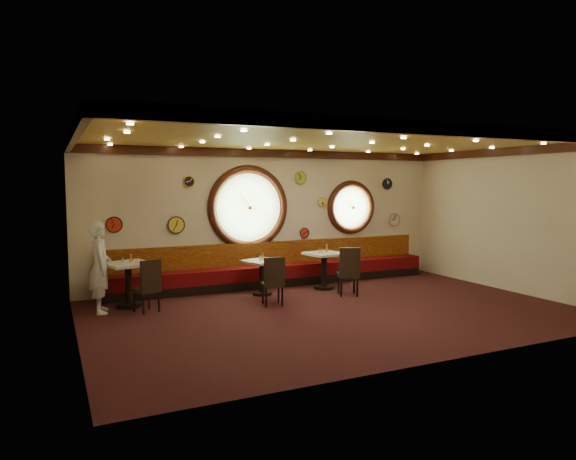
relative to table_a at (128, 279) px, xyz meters
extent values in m
cube|color=black|center=(3.46, -2.02, -0.55)|extent=(9.00, 6.00, 0.00)
cube|color=gold|center=(3.46, -2.02, 2.65)|extent=(9.00, 6.00, 0.02)
cube|color=beige|center=(3.46, 0.98, 1.05)|extent=(9.00, 0.02, 3.20)
cube|color=beige|center=(3.46, -5.02, 1.05)|extent=(9.00, 0.02, 3.20)
cube|color=beige|center=(-1.04, -2.02, 1.05)|extent=(0.02, 6.00, 3.20)
cube|color=beige|center=(7.96, -2.02, 1.05)|extent=(0.02, 6.00, 3.20)
cube|color=black|center=(3.46, 0.93, 2.56)|extent=(9.00, 0.10, 0.18)
cube|color=black|center=(3.46, -4.97, 2.56)|extent=(9.00, 0.10, 0.18)
cube|color=black|center=(-0.99, -2.02, 2.56)|extent=(0.10, 6.00, 0.18)
cube|color=black|center=(7.91, -2.02, 2.56)|extent=(0.10, 6.00, 0.18)
cube|color=black|center=(3.46, 0.70, -0.45)|extent=(8.00, 0.55, 0.20)
cube|color=#55070C|center=(3.46, 0.70, -0.20)|extent=(8.00, 0.55, 0.30)
cube|color=#641207|center=(3.46, 0.92, 0.20)|extent=(8.00, 0.10, 0.55)
cylinder|color=#91C375|center=(2.86, 0.98, 1.30)|extent=(1.66, 0.02, 1.66)
torus|color=black|center=(2.86, 0.96, 1.30)|extent=(1.98, 0.18, 1.98)
torus|color=gold|center=(2.86, 0.93, 1.30)|extent=(1.61, 0.03, 1.61)
cylinder|color=#91C375|center=(5.66, 0.98, 1.25)|extent=(1.10, 0.02, 1.10)
torus|color=black|center=(5.66, 0.96, 1.25)|extent=(1.38, 0.18, 1.38)
torus|color=gold|center=(5.66, 0.93, 1.25)|extent=(1.09, 0.03, 1.09)
cylinder|color=silver|center=(7.01, 0.94, 0.90)|extent=(0.34, 0.03, 0.34)
cylinder|color=#9BC23C|center=(4.21, 0.94, 2.00)|extent=(0.30, 0.03, 0.30)
cylinder|color=red|center=(4.31, 0.94, 0.65)|extent=(0.24, 0.03, 0.24)
cylinder|color=red|center=(-0.14, 0.94, 1.00)|extent=(0.32, 0.03, 0.32)
cylinder|color=yellow|center=(1.16, 0.94, 0.95)|extent=(0.36, 0.03, 0.36)
cylinder|color=black|center=(1.46, 0.94, 1.90)|extent=(0.24, 0.03, 0.24)
cylinder|color=gold|center=(4.81, 0.94, 1.40)|extent=(0.22, 0.03, 0.22)
cylinder|color=black|center=(6.76, 0.94, 1.85)|extent=(0.28, 0.03, 0.28)
cylinder|color=black|center=(0.00, 0.00, -0.52)|extent=(0.50, 0.50, 0.07)
cylinder|color=black|center=(0.00, 0.00, -0.12)|extent=(0.14, 0.14, 0.79)
cube|color=white|center=(0.00, 0.00, 0.29)|extent=(0.98, 0.98, 0.06)
cylinder|color=black|center=(2.78, -0.08, -0.52)|extent=(0.43, 0.43, 0.06)
cylinder|color=black|center=(2.78, -0.08, -0.18)|extent=(0.12, 0.12, 0.69)
cube|color=white|center=(2.78, -0.08, 0.18)|extent=(0.87, 0.87, 0.05)
cylinder|color=black|center=(4.31, -0.08, -0.52)|extent=(0.48, 0.48, 0.07)
cylinder|color=black|center=(4.31, -0.08, -0.14)|extent=(0.13, 0.13, 0.76)
cube|color=white|center=(4.31, -0.08, 0.26)|extent=(0.87, 0.87, 0.05)
cube|color=black|center=(0.24, -0.55, -0.13)|extent=(0.54, 0.54, 0.07)
cube|color=black|center=(0.31, -0.72, 0.18)|extent=(0.41, 0.21, 0.55)
cube|color=black|center=(2.60, -1.06, -0.14)|extent=(0.48, 0.48, 0.07)
cube|color=black|center=(2.57, -1.23, 0.16)|extent=(0.41, 0.13, 0.54)
cube|color=black|center=(4.44, -0.91, -0.11)|extent=(0.57, 0.57, 0.08)
cube|color=black|center=(4.37, -1.09, 0.22)|extent=(0.43, 0.21, 0.58)
cylinder|color=silver|center=(-0.08, 0.08, 0.37)|extent=(0.03, 0.03, 0.09)
cylinder|color=silver|center=(2.75, -0.04, 0.25)|extent=(0.03, 0.03, 0.09)
cylinder|color=silver|center=(4.23, -0.03, 0.33)|extent=(0.03, 0.03, 0.10)
cylinder|color=silver|center=(0.02, -0.06, 0.37)|extent=(0.03, 0.03, 0.09)
cylinder|color=#B8B8BC|center=(2.74, -0.08, 0.25)|extent=(0.03, 0.03, 0.09)
cylinder|color=silver|center=(4.27, -0.06, 0.33)|extent=(0.03, 0.03, 0.10)
cylinder|color=gold|center=(0.09, 0.12, 0.40)|extent=(0.05, 0.05, 0.15)
cylinder|color=gold|center=(2.84, 0.04, 0.28)|extent=(0.05, 0.05, 0.16)
cylinder|color=gold|center=(4.39, -0.04, 0.37)|extent=(0.06, 0.06, 0.18)
imported|color=white|center=(-0.54, -0.26, 0.31)|extent=(0.45, 0.65, 1.72)
camera|label=1|loc=(-1.35, -10.25, 1.84)|focal=32.00mm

